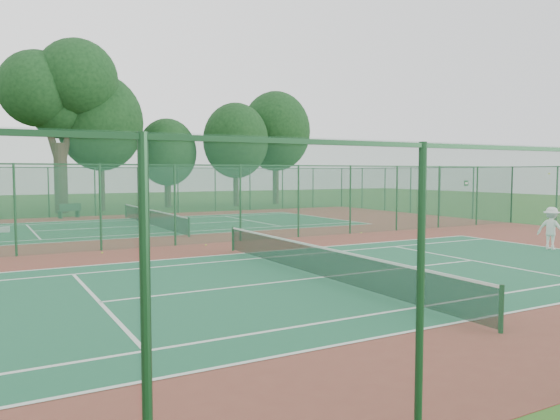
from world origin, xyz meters
The scene contains 17 objects.
ground centered at (0.00, 0.00, 0.00)m, with size 120.00×120.00×0.00m, color #29551A.
red_pad centered at (0.00, 0.00, 0.01)m, with size 40.00×36.00×0.01m, color maroon.
court_near centered at (0.00, -9.00, 0.01)m, with size 23.77×10.97×0.01m, color #1C593C.
court_far centered at (0.00, 9.00, 0.01)m, with size 23.77×10.97×0.01m, color #1B5734.
fence_north centered at (0.00, 18.00, 1.76)m, with size 40.00×0.09×3.50m.
fence_east centered at (20.00, 0.00, 1.76)m, with size 0.09×36.00×3.50m.
fence_divider centered at (0.00, 0.00, 1.76)m, with size 40.00×0.09×3.50m.
tennis_net_near centered at (0.00, -9.00, 0.54)m, with size 0.10×12.90×0.97m.
tennis_net_far centered at (0.00, 9.00, 0.54)m, with size 0.10×12.90×0.97m.
player_near centered at (11.38, -8.62, 0.88)m, with size 1.11×0.64×1.73m, color white.
bench centered at (-3.43, 17.01, 0.52)m, with size 1.66×1.05×0.99m.
kit_bag centered at (-7.87, 9.26, 0.16)m, with size 0.77×0.29×0.29m, color silver.
stray_ball_a centered at (-0.41, -0.68, 0.04)m, with size 0.07×0.07×0.07m, color #C5EA36.
stray_ball_b centered at (8.24, -0.22, 0.04)m, with size 0.07×0.07×0.07m, color gold.
stray_ball_c centered at (-4.75, -0.85, 0.05)m, with size 0.07×0.07×0.07m, color #D6E936.
big_tree centered at (-3.18, 22.36, 9.42)m, with size 8.66×6.34×13.30m.
evergreen_row centered at (0.50, 24.25, 0.00)m, with size 39.00×5.00×12.00m, color black, non-canonical shape.
Camera 1 is at (-8.89, -22.47, 3.17)m, focal length 35.00 mm.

